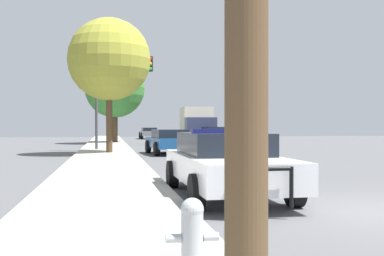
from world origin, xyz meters
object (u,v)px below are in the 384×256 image
car_background_midblock (169,141)px  car_background_oncoming (215,136)px  fire_hydrant (192,234)px  tree_sidewalk_mid (109,60)px  car_background_distant (149,133)px  tree_sidewalk_far (115,88)px  traffic_light (118,82)px  box_truck (197,124)px  police_car (225,162)px

car_background_midblock → car_background_oncoming: size_ratio=1.09×
fire_hydrant → tree_sidewalk_mid: size_ratio=0.11×
car_background_oncoming → car_background_distant: (-3.20, 19.02, -0.05)m
tree_sidewalk_far → tree_sidewalk_mid: tree_sidewalk_mid is taller
traffic_light → box_truck: (6.74, 10.79, -2.46)m
police_car → car_background_midblock: (0.66, 14.95, -0.02)m
traffic_light → tree_sidewalk_mid: tree_sidewalk_mid is taller
fire_hydrant → box_truck: box_truck is taller
fire_hydrant → car_background_midblock: (2.40, 20.73, 0.19)m
car_background_midblock → tree_sidewalk_mid: size_ratio=0.65×
police_car → tree_sidewalk_mid: (-2.44, 14.96, 4.19)m
car_background_oncoming → tree_sidewalk_mid: 12.43m
traffic_light → tree_sidewalk_mid: size_ratio=0.81×
car_background_distant → box_truck: (2.85, -13.59, 0.92)m
police_car → tree_sidewalk_far: 30.05m
fire_hydrant → car_background_midblock: size_ratio=0.16×
car_background_distant → tree_sidewalk_far: (-3.91, -13.12, 3.89)m
car_background_distant → traffic_light: bearing=-99.7°
fire_hydrant → box_truck: 35.68m
car_background_oncoming → tree_sidewalk_mid: size_ratio=0.60×
police_car → traffic_light: 18.88m
car_background_distant → box_truck: 13.92m
fire_hydrant → tree_sidewalk_far: (-0.19, 35.52, 4.06)m
traffic_light → tree_sidewalk_far: size_ratio=0.82×
fire_hydrant → tree_sidewalk_mid: 21.21m
police_car → car_background_distant: bearing=-92.9°
car_background_midblock → fire_hydrant: bearing=-100.8°
car_background_oncoming → tree_sidewalk_far: bearing=-41.9°
police_car → car_background_oncoming: bearing=-102.5°
fire_hydrant → traffic_light: 24.52m
traffic_light → car_background_distant: traffic_light is taller
fire_hydrant → car_background_oncoming: bearing=76.9°
tree_sidewalk_far → box_truck: bearing=-4.0°
car_background_midblock → tree_sidewalk_mid: (-3.10, 0.01, 4.21)m
tree_sidewalk_mid → tree_sidewalk_far: bearing=88.0°
traffic_light → car_background_distant: size_ratio=1.28×
traffic_light → car_background_midblock: 5.51m
car_background_oncoming → traffic_light: bearing=34.9°
car_background_distant → tree_sidewalk_far: bearing=-107.2°
police_car → box_truck: bearing=-99.6°
car_background_distant → tree_sidewalk_mid: 28.56m
traffic_light → car_background_distant: bearing=80.9°
fire_hydrant → car_background_distant: (3.71, 48.64, 0.17)m
tree_sidewalk_mid → fire_hydrant: bearing=-88.1°
car_background_oncoming → car_background_distant: 19.28m
car_background_oncoming → car_background_midblock: bearing=60.9°
police_car → box_truck: 29.68m
police_car → car_background_midblock: police_car is taller
traffic_light → car_background_midblock: traffic_light is taller
police_car → fire_hydrant: (-1.74, -5.78, -0.22)m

